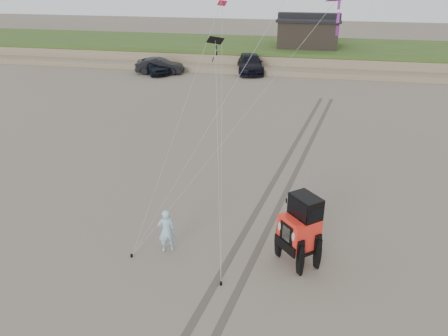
# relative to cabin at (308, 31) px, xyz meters

# --- Properties ---
(ground) EXTENTS (160.00, 160.00, 0.00)m
(ground) POSITION_rel_cabin_xyz_m (-2.00, -37.00, -3.24)
(ground) COLOR #6B6054
(ground) RESTS_ON ground
(dune_ridge) EXTENTS (160.00, 14.25, 1.73)m
(dune_ridge) POSITION_rel_cabin_xyz_m (-2.00, 0.50, -2.42)
(dune_ridge) COLOR #7A6B54
(dune_ridge) RESTS_ON ground
(cabin) EXTENTS (6.40, 5.40, 3.35)m
(cabin) POSITION_rel_cabin_xyz_m (0.00, 0.00, 0.00)
(cabin) COLOR black
(cabin) RESTS_ON dune_ridge
(truck_a) EXTENTS (4.37, 4.39, 1.51)m
(truck_a) POSITION_rel_cabin_xyz_m (-14.18, -8.48, -2.48)
(truck_a) COLOR black
(truck_a) RESTS_ON ground
(truck_b) EXTENTS (4.67, 2.21, 1.48)m
(truck_b) POSITION_rel_cabin_xyz_m (-13.56, -8.33, -2.50)
(truck_b) COLOR black
(truck_b) RESTS_ON ground
(truck_c) EXTENTS (3.61, 6.18, 1.68)m
(truck_c) POSITION_rel_cabin_xyz_m (-5.21, -5.94, -2.40)
(truck_c) COLOR black
(truck_c) RESTS_ON ground
(jeep) EXTENTS (5.61, 5.34, 2.02)m
(jeep) POSITION_rel_cabin_xyz_m (0.94, -35.58, -2.23)
(jeep) COLOR #FF2E1F
(jeep) RESTS_ON ground
(man) EXTENTS (0.71, 0.61, 1.65)m
(man) POSITION_rel_cabin_xyz_m (-3.64, -35.82, -2.41)
(man) COLOR #9AE2EE
(man) RESTS_ON ground
(stake_main) EXTENTS (0.08, 0.08, 0.12)m
(stake_main) POSITION_rel_cabin_xyz_m (-4.75, -36.46, -3.18)
(stake_main) COLOR black
(stake_main) RESTS_ON ground
(stake_aux) EXTENTS (0.08, 0.08, 0.12)m
(stake_aux) POSITION_rel_cabin_xyz_m (-1.37, -37.28, -3.18)
(stake_aux) COLOR black
(stake_aux) RESTS_ON ground
(tire_tracks) EXTENTS (5.22, 29.74, 0.01)m
(tire_tracks) POSITION_rel_cabin_xyz_m (0.00, -29.00, -3.23)
(tire_tracks) COLOR #4C443D
(tire_tracks) RESTS_ON ground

